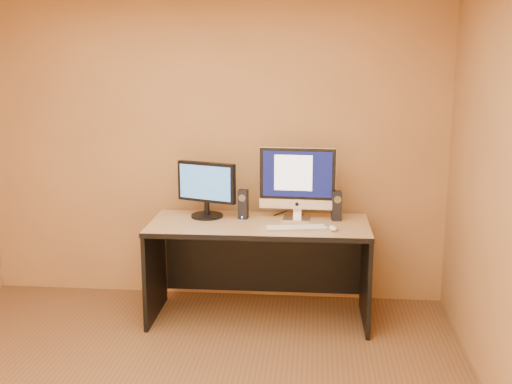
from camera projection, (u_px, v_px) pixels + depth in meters
walls at (156, 203)px, 3.58m from camera, size 4.00×4.00×2.60m
desk at (259, 271)px, 5.16m from camera, size 1.75×0.78×0.80m
imac at (297, 183)px, 5.14m from camera, size 0.63×0.26×0.60m
second_monitor at (207, 190)px, 5.22m from camera, size 0.58×0.42×0.46m
speaker_left at (243, 204)px, 5.20m from camera, size 0.08×0.09×0.24m
speaker_right at (336, 206)px, 5.14m from camera, size 0.09×0.09×0.24m
keyboard at (297, 228)px, 4.91m from camera, size 0.48×0.21×0.02m
mouse at (333, 228)px, 4.87m from camera, size 0.07×0.11×0.04m
cable_a at (304, 216)px, 5.29m from camera, size 0.09×0.23×0.01m
cable_b at (281, 213)px, 5.38m from camera, size 0.11×0.17×0.01m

